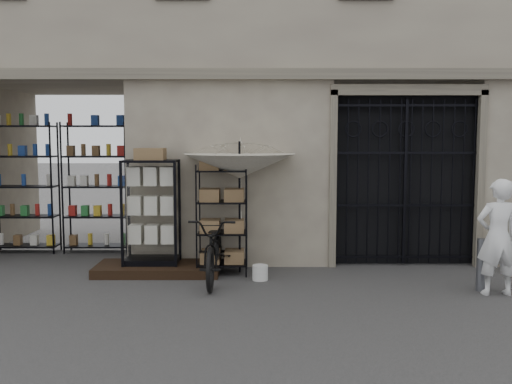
{
  "coord_description": "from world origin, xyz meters",
  "views": [
    {
      "loc": [
        -0.81,
        -7.58,
        2.23
      ],
      "look_at": [
        -0.8,
        1.4,
        1.35
      ],
      "focal_mm": 40.0,
      "sensor_mm": 36.0,
      "label": 1
    }
  ],
  "objects_px": {
    "market_umbrella": "(239,159)",
    "shopkeeper": "(495,294)",
    "display_cabinet": "(151,217)",
    "bicycle": "(215,281)",
    "steel_bollard": "(481,265)",
    "wire_rack": "(222,220)",
    "white_bucket": "(260,273)"
  },
  "relations": [
    {
      "from": "display_cabinet",
      "to": "shopkeeper",
      "type": "xyz_separation_m",
      "value": [
        5.09,
        -1.32,
        -0.91
      ]
    },
    {
      "from": "bicycle",
      "to": "shopkeeper",
      "type": "distance_m",
      "value": 4.09
    },
    {
      "from": "steel_bollard",
      "to": "shopkeeper",
      "type": "xyz_separation_m",
      "value": [
        0.13,
        -0.2,
        -0.38
      ]
    },
    {
      "from": "wire_rack",
      "to": "shopkeeper",
      "type": "xyz_separation_m",
      "value": [
        3.94,
        -1.27,
        -0.88
      ]
    },
    {
      "from": "wire_rack",
      "to": "market_umbrella",
      "type": "xyz_separation_m",
      "value": [
        0.28,
        0.08,
        0.98
      ]
    },
    {
      "from": "bicycle",
      "to": "steel_bollard",
      "type": "distance_m",
      "value": 3.94
    },
    {
      "from": "display_cabinet",
      "to": "market_umbrella",
      "type": "relative_size",
      "value": 0.71
    },
    {
      "from": "steel_bollard",
      "to": "white_bucket",
      "type": "bearing_deg",
      "value": 169.08
    },
    {
      "from": "market_umbrella",
      "to": "shopkeeper",
      "type": "bearing_deg",
      "value": -20.23
    },
    {
      "from": "wire_rack",
      "to": "bicycle",
      "type": "relative_size",
      "value": 0.92
    },
    {
      "from": "display_cabinet",
      "to": "steel_bollard",
      "type": "xyz_separation_m",
      "value": [
        4.96,
        -1.12,
        -0.53
      ]
    },
    {
      "from": "market_umbrella",
      "to": "shopkeeper",
      "type": "xyz_separation_m",
      "value": [
        3.66,
        -1.35,
        -1.86
      ]
    },
    {
      "from": "white_bucket",
      "to": "display_cabinet",
      "type": "bearing_deg",
      "value": 164.09
    },
    {
      "from": "bicycle",
      "to": "shopkeeper",
      "type": "bearing_deg",
      "value": -9.6
    },
    {
      "from": "display_cabinet",
      "to": "market_umbrella",
      "type": "height_order",
      "value": "market_umbrella"
    },
    {
      "from": "steel_bollard",
      "to": "shopkeeper",
      "type": "bearing_deg",
      "value": -57.03
    },
    {
      "from": "market_umbrella",
      "to": "bicycle",
      "type": "height_order",
      "value": "market_umbrella"
    },
    {
      "from": "bicycle",
      "to": "shopkeeper",
      "type": "height_order",
      "value": "bicycle"
    },
    {
      "from": "white_bucket",
      "to": "bicycle",
      "type": "relative_size",
      "value": 0.12
    },
    {
      "from": "wire_rack",
      "to": "shopkeeper",
      "type": "distance_m",
      "value": 4.23
    },
    {
      "from": "wire_rack",
      "to": "bicycle",
      "type": "xyz_separation_m",
      "value": [
        -0.08,
        -0.52,
        -0.88
      ]
    },
    {
      "from": "wire_rack",
      "to": "white_bucket",
      "type": "distance_m",
      "value": 1.08
    },
    {
      "from": "market_umbrella",
      "to": "white_bucket",
      "type": "bearing_deg",
      "value": -57.87
    },
    {
      "from": "white_bucket",
      "to": "steel_bollard",
      "type": "distance_m",
      "value": 3.26
    },
    {
      "from": "wire_rack",
      "to": "shopkeeper",
      "type": "height_order",
      "value": "wire_rack"
    },
    {
      "from": "white_bucket",
      "to": "shopkeeper",
      "type": "xyz_separation_m",
      "value": [
        3.32,
        -0.82,
        -0.12
      ]
    },
    {
      "from": "display_cabinet",
      "to": "shopkeeper",
      "type": "relative_size",
      "value": 1.12
    },
    {
      "from": "market_umbrella",
      "to": "shopkeeper",
      "type": "distance_m",
      "value": 4.32
    },
    {
      "from": "shopkeeper",
      "to": "steel_bollard",
      "type": "bearing_deg",
      "value": -59.65
    },
    {
      "from": "wire_rack",
      "to": "market_umbrella",
      "type": "bearing_deg",
      "value": 17.47
    },
    {
      "from": "steel_bollard",
      "to": "market_umbrella",
      "type": "bearing_deg",
      "value": 162.0
    },
    {
      "from": "wire_rack",
      "to": "display_cabinet",
      "type": "bearing_deg",
      "value": 179.63
    }
  ]
}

